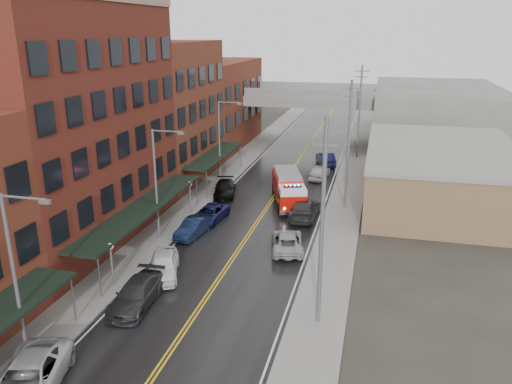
# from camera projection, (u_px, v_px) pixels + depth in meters

# --- Properties ---
(road) EXTENTS (11.00, 160.00, 0.02)m
(road) POSITION_uv_depth(u_px,v_px,m) (258.00, 220.00, 44.31)
(road) COLOR black
(road) RESTS_ON ground
(sidewalk_left) EXTENTS (3.00, 160.00, 0.15)m
(sidewalk_left) POSITION_uv_depth(u_px,v_px,m) (182.00, 213.00, 45.97)
(sidewalk_left) COLOR slate
(sidewalk_left) RESTS_ON ground
(sidewalk_right) EXTENTS (3.00, 160.00, 0.15)m
(sidewalk_right) POSITION_uv_depth(u_px,v_px,m) (341.00, 227.00, 42.61)
(sidewalk_right) COLOR slate
(sidewalk_right) RESTS_ON ground
(curb_left) EXTENTS (0.30, 160.00, 0.15)m
(curb_left) POSITION_uv_depth(u_px,v_px,m) (199.00, 214.00, 45.59)
(curb_left) COLOR gray
(curb_left) RESTS_ON ground
(curb_right) EXTENTS (0.30, 160.00, 0.15)m
(curb_right) POSITION_uv_depth(u_px,v_px,m) (322.00, 225.00, 42.99)
(curb_right) COLOR gray
(curb_right) RESTS_ON ground
(brick_building_b) EXTENTS (9.00, 20.00, 18.00)m
(brick_building_b) POSITION_uv_depth(u_px,v_px,m) (68.00, 128.00, 38.13)
(brick_building_b) COLOR #571D17
(brick_building_b) RESTS_ON ground
(brick_building_c) EXTENTS (9.00, 15.00, 15.00)m
(brick_building_c) POSITION_uv_depth(u_px,v_px,m) (164.00, 112.00, 54.73)
(brick_building_c) COLOR brown
(brick_building_c) RESTS_ON ground
(brick_building_far) EXTENTS (9.00, 20.00, 12.00)m
(brick_building_far) POSITION_uv_depth(u_px,v_px,m) (215.00, 104.00, 71.34)
(brick_building_far) COLOR maroon
(brick_building_far) RESTS_ON ground
(tan_building) EXTENTS (14.00, 22.00, 5.00)m
(tan_building) POSITION_uv_depth(u_px,v_px,m) (440.00, 175.00, 49.08)
(tan_building) COLOR brown
(tan_building) RESTS_ON ground
(right_far_block) EXTENTS (18.00, 30.00, 8.00)m
(right_far_block) POSITION_uv_depth(u_px,v_px,m) (436.00, 113.00, 75.82)
(right_far_block) COLOR slate
(right_far_block) RESTS_ON ground
(awning_1) EXTENTS (2.60, 18.00, 3.09)m
(awning_1) POSITION_uv_depth(u_px,v_px,m) (143.00, 208.00, 38.65)
(awning_1) COLOR black
(awning_1) RESTS_ON ground
(awning_2) EXTENTS (2.60, 13.00, 3.09)m
(awning_2) POSITION_uv_depth(u_px,v_px,m) (215.00, 155.00, 54.80)
(awning_2) COLOR black
(awning_2) RESTS_ON ground
(globe_lamp_1) EXTENTS (0.44, 0.44, 3.12)m
(globe_lamp_1) POSITION_uv_depth(u_px,v_px,m) (111.00, 255.00, 32.16)
(globe_lamp_1) COLOR #59595B
(globe_lamp_1) RESTS_ON ground
(globe_lamp_2) EXTENTS (0.44, 0.44, 3.12)m
(globe_lamp_2) POSITION_uv_depth(u_px,v_px,m) (190.00, 190.00, 45.07)
(globe_lamp_2) COLOR #59595B
(globe_lamp_2) RESTS_ON ground
(street_lamp_0) EXTENTS (2.64, 0.22, 9.00)m
(street_lamp_0) POSITION_uv_depth(u_px,v_px,m) (18.00, 269.00, 23.92)
(street_lamp_0) COLOR #59595B
(street_lamp_0) RESTS_ON ground
(street_lamp_1) EXTENTS (2.64, 0.22, 9.00)m
(street_lamp_1) POSITION_uv_depth(u_px,v_px,m) (158.00, 178.00, 38.68)
(street_lamp_1) COLOR #59595B
(street_lamp_1) RESTS_ON ground
(street_lamp_2) EXTENTS (2.64, 0.22, 9.00)m
(street_lamp_2) POSITION_uv_depth(u_px,v_px,m) (221.00, 137.00, 53.44)
(street_lamp_2) COLOR #59595B
(street_lamp_2) RESTS_ON ground
(utility_pole_0) EXTENTS (1.80, 0.24, 12.00)m
(utility_pole_0) POSITION_uv_depth(u_px,v_px,m) (322.00, 221.00, 26.86)
(utility_pole_0) COLOR #59595B
(utility_pole_0) RESTS_ON ground
(utility_pole_1) EXTENTS (1.80, 0.24, 12.00)m
(utility_pole_1) POSITION_uv_depth(u_px,v_px,m) (348.00, 143.00, 45.31)
(utility_pole_1) COLOR #59595B
(utility_pole_1) RESTS_ON ground
(utility_pole_2) EXTENTS (1.80, 0.24, 12.00)m
(utility_pole_2) POSITION_uv_depth(u_px,v_px,m) (360.00, 110.00, 63.76)
(utility_pole_2) COLOR #59595B
(utility_pole_2) RESTS_ON ground
(overpass) EXTENTS (40.00, 10.00, 7.50)m
(overpass) POSITION_uv_depth(u_px,v_px,m) (311.00, 103.00, 71.97)
(overpass) COLOR slate
(overpass) RESTS_ON ground
(fire_truck) EXTENTS (4.99, 8.41, 2.93)m
(fire_truck) POSITION_uv_depth(u_px,v_px,m) (289.00, 188.00, 48.06)
(fire_truck) COLOR #BE1008
(fire_truck) RESTS_ON ground
(parked_car_left_2) EXTENTS (4.38, 6.54, 1.67)m
(parked_car_left_2) POSITION_uv_depth(u_px,v_px,m) (28.00, 380.00, 22.88)
(parked_car_left_2) COLOR #B5B9BE
(parked_car_left_2) RESTS_ON ground
(parked_car_left_3) EXTENTS (2.43, 5.40, 1.53)m
(parked_car_left_3) POSITION_uv_depth(u_px,v_px,m) (136.00, 294.00, 30.44)
(parked_car_left_3) COLOR #28282A
(parked_car_left_3) RESTS_ON ground
(parked_car_left_4) EXTENTS (3.47, 5.21, 1.65)m
(parked_car_left_4) POSITION_uv_depth(u_px,v_px,m) (164.00, 265.00, 34.07)
(parked_car_left_4) COLOR white
(parked_car_left_4) RESTS_ON ground
(parked_car_left_5) EXTENTS (2.03, 4.50, 1.43)m
(parked_car_left_5) POSITION_uv_depth(u_px,v_px,m) (193.00, 227.00, 40.84)
(parked_car_left_5) COLOR #0E1732
(parked_car_left_5) RESTS_ON ground
(parked_car_left_6) EXTENTS (2.73, 5.04, 1.34)m
(parked_car_left_6) POSITION_uv_depth(u_px,v_px,m) (210.00, 214.00, 43.96)
(parked_car_left_6) COLOR #121447
(parked_car_left_6) RESTS_ON ground
(parked_car_left_7) EXTENTS (3.20, 5.35, 1.45)m
(parked_car_left_7) POSITION_uv_depth(u_px,v_px,m) (224.00, 189.00, 50.65)
(parked_car_left_7) COLOR black
(parked_car_left_7) RESTS_ON ground
(parked_car_right_0) EXTENTS (3.41, 5.49, 1.42)m
(parked_car_right_0) POSITION_uv_depth(u_px,v_px,m) (287.00, 241.00, 38.19)
(parked_car_right_0) COLOR #999CA1
(parked_car_right_0) RESTS_ON ground
(parked_car_right_1) EXTENTS (2.40, 5.79, 1.68)m
(parked_car_right_1) POSITION_uv_depth(u_px,v_px,m) (305.00, 208.00, 44.80)
(parked_car_right_1) COLOR #28282B
(parked_car_right_1) RESTS_ON ground
(parked_car_right_2) EXTENTS (2.25, 4.74, 1.56)m
(parked_car_right_2) POSITION_uv_depth(u_px,v_px,m) (319.00, 172.00, 56.50)
(parked_car_right_2) COLOR #B5B5B5
(parked_car_right_2) RESTS_ON ground
(parked_car_right_3) EXTENTS (3.12, 5.31, 1.65)m
(parked_car_right_3) POSITION_uv_depth(u_px,v_px,m) (326.00, 159.00, 62.16)
(parked_car_right_3) COLOR black
(parked_car_right_3) RESTS_ON ground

